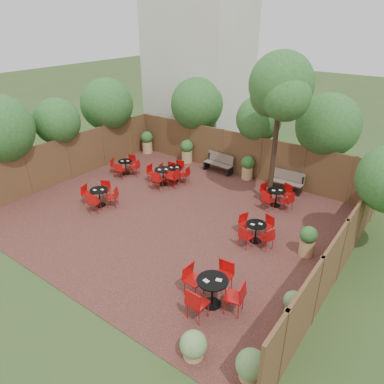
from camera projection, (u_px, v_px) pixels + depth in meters
The scene contains 13 objects.
ground at pixel (173, 217), 13.62m from camera, with size 80.00×80.00×0.00m, color #354F23.
courtyard_paving at pixel (173, 217), 13.61m from camera, with size 12.00×10.00×0.02m, color #391917.
fence_back at pixel (240, 154), 16.77m from camera, with size 12.00×0.08×2.00m, color brown.
fence_left at pixel (70, 158), 16.34m from camera, with size 0.08×10.00×2.00m, color brown.
fence_right at pixel (341, 251), 10.00m from camera, with size 0.08×10.00×2.00m, color brown.
neighbour_building at pixel (199, 71), 19.97m from camera, with size 5.00×4.00×8.00m, color beige.
overhang_foliage at pixel (168, 120), 15.62m from camera, with size 15.70×10.98×2.75m.
courtyard_tree at pixel (280, 90), 12.74m from camera, with size 2.54×2.44×5.79m.
park_bench_left at pixel (219, 163), 17.22m from camera, with size 1.48×0.56×0.90m.
park_bench_right at pixel (287, 181), 15.41m from camera, with size 1.43×0.55×0.87m.
bistro_tables at pixel (182, 202), 13.73m from camera, with size 9.52×7.57×0.93m.
planters at pixel (202, 162), 16.91m from camera, with size 10.96×4.65×1.18m.
low_shrubs at pixel (241, 343), 8.02m from camera, with size 1.92×3.21×0.72m.
Camera 1 is at (7.52, -9.06, 6.94)m, focal length 33.81 mm.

